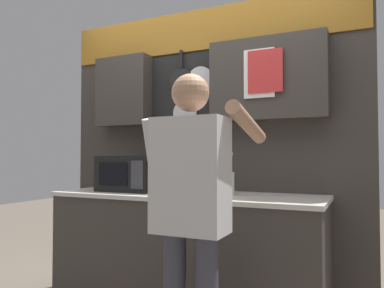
% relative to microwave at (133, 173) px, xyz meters
% --- Properties ---
extents(base_cabinet_counter, '(1.98, 0.66, 0.92)m').
position_rel_microwave_xyz_m(base_cabinet_counter, '(0.47, -0.01, -0.60)').
color(base_cabinet_counter, '#38332D').
rests_on(base_cabinet_counter, ground_plane).
extents(back_wall_unit, '(2.55, 0.23, 2.40)m').
position_rel_microwave_xyz_m(back_wall_unit, '(0.49, 0.29, 0.38)').
color(back_wall_unit, '#38332D').
rests_on(back_wall_unit, ground_plane).
extents(microwave, '(0.47, 0.38, 0.27)m').
position_rel_microwave_xyz_m(microwave, '(0.00, 0.00, 0.00)').
color(microwave, black).
rests_on(microwave, base_cabinet_counter).
extents(knife_block, '(0.13, 0.16, 0.27)m').
position_rel_microwave_xyz_m(knife_block, '(0.33, 0.00, -0.04)').
color(knife_block, brown).
rests_on(knife_block, base_cabinet_counter).
extents(utensil_crock, '(0.11, 0.11, 0.36)m').
position_rel_microwave_xyz_m(utensil_crock, '(0.78, 0.00, -0.04)').
color(utensil_crock, white).
rests_on(utensil_crock, base_cabinet_counter).
extents(person, '(0.54, 0.63, 1.62)m').
position_rel_microwave_xyz_m(person, '(0.84, -0.71, -0.10)').
color(person, '#383842').
rests_on(person, ground_plane).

